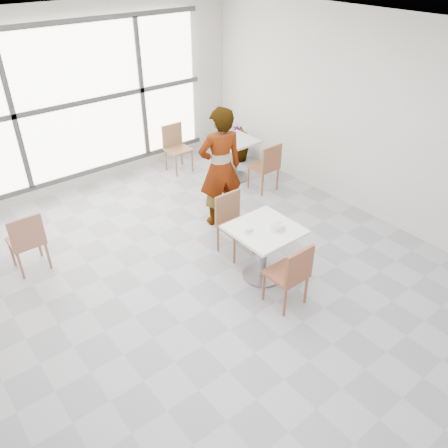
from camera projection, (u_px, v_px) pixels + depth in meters
floor at (210, 278)px, 5.91m from camera, size 7.00×7.00×0.00m
ceiling at (204, 35)px, 4.29m from camera, size 7.00×7.00×0.00m
wall_back at (80, 101)px, 7.40m from camera, size 6.00×0.00×6.00m
wall_right at (369, 119)px, 6.67m from camera, size 0.00×7.00×7.00m
window at (82, 102)px, 7.36m from camera, size 4.60×0.07×2.52m
main_table at (264, 243)px, 5.68m from camera, size 0.80×0.80×0.75m
chair_near at (292, 272)px, 5.22m from camera, size 0.42×0.42×0.87m
chair_far at (232, 220)px, 6.19m from camera, size 0.42×0.42×0.87m
oatmeal_bowl at (278, 226)px, 5.51m from camera, size 0.21×0.21×0.09m
coffee_cup at (248, 230)px, 5.46m from camera, size 0.16×0.13×0.07m
person at (220, 168)px, 6.60m from camera, size 0.77×0.61×1.84m
bg_table_right at (235, 153)px, 8.10m from camera, size 0.70×0.70×0.75m
bg_chair_left_near at (27, 239)px, 5.80m from camera, size 0.42×0.42×0.87m
bg_chair_right_near at (267, 165)px, 7.67m from camera, size 0.42×0.42×0.87m
bg_chair_right_far at (176, 145)px, 8.40m from camera, size 0.42×0.42×0.87m
plant_right at (240, 144)px, 8.85m from camera, size 0.50×0.50×0.68m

